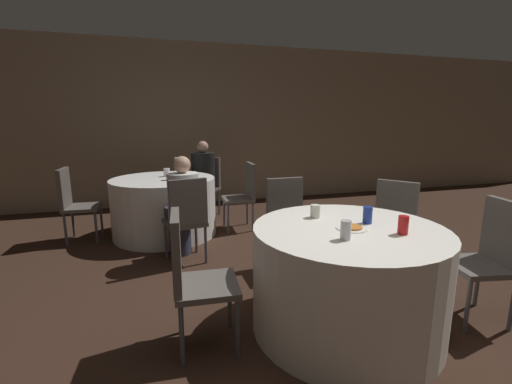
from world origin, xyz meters
TOP-DOWN VIEW (x-y plane):
  - ground_plane at (0.00, 0.00)m, footprint 16.00×16.00m
  - wall_back at (0.00, 4.24)m, footprint 16.00×0.06m
  - table_near at (0.24, -0.01)m, footprint 1.34×1.34m
  - table_far at (-0.95, 2.50)m, footprint 1.32×1.32m
  - chair_near_north at (0.22, 1.07)m, footprint 0.41×0.41m
  - chair_near_northeast at (1.11, 0.64)m, footprint 0.56×0.56m
  - chair_near_west at (-0.84, 0.06)m, footprint 0.43×0.43m
  - chair_near_east at (1.31, -0.21)m, footprint 0.47×0.47m
  - chair_far_east at (0.13, 2.47)m, footprint 0.42×0.41m
  - chair_far_northeast at (-0.27, 3.33)m, footprint 0.56×0.56m
  - chair_far_west at (-2.02, 2.55)m, footprint 0.42×0.42m
  - chair_far_south at (-0.75, 1.44)m, footprint 0.47×0.47m
  - person_black_shirt at (-0.36, 3.21)m, footprint 0.49×0.50m
  - person_white_shirt at (-0.78, 1.61)m, footprint 0.36×0.50m
  - pizza_plate_near at (0.24, -0.04)m, footprint 0.21×0.21m
  - soda_can_red at (0.50, -0.23)m, footprint 0.07×0.07m
  - soda_can_silver at (0.09, -0.22)m, footprint 0.07×0.07m
  - soda_can_blue at (0.42, 0.04)m, footprint 0.07×0.07m
  - cup_near at (0.13, 0.29)m, footprint 0.07×0.07m
  - bottle_far at (-0.75, 2.37)m, footprint 0.09×0.09m
  - cup_far at (-0.89, 2.65)m, footprint 0.08×0.08m

SIDE VIEW (x-z plane):
  - ground_plane at x=0.00m, z-range 0.00..0.00m
  - table_near at x=0.24m, z-range 0.00..0.75m
  - table_far at x=-0.95m, z-range 0.00..0.75m
  - chair_near_north at x=0.22m, z-range 0.08..1.00m
  - chair_near_northeast at x=1.11m, z-range 0.08..1.00m
  - chair_near_west at x=-0.84m, z-range 0.08..1.00m
  - chair_near_east at x=1.31m, z-range 0.08..1.00m
  - chair_far_east at x=0.13m, z-range 0.08..1.00m
  - chair_far_northeast at x=-0.27m, z-range 0.08..1.00m
  - chair_far_west at x=-2.02m, z-range 0.08..1.00m
  - chair_far_south at x=-0.75m, z-range 0.08..1.00m
  - person_white_shirt at x=-0.78m, z-range 0.00..1.13m
  - person_black_shirt at x=-0.36m, z-range 0.02..1.19m
  - pizza_plate_near at x=0.24m, z-range 0.75..0.77m
  - cup_near at x=0.13m, z-range 0.75..0.85m
  - cup_far at x=-0.89m, z-range 0.75..0.86m
  - soda_can_red at x=0.50m, z-range 0.75..0.87m
  - soda_can_silver at x=0.09m, z-range 0.75..0.87m
  - soda_can_blue at x=0.42m, z-range 0.75..0.87m
  - bottle_far at x=-0.75m, z-range 0.75..1.03m
  - wall_back at x=0.00m, z-range 0.00..2.80m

